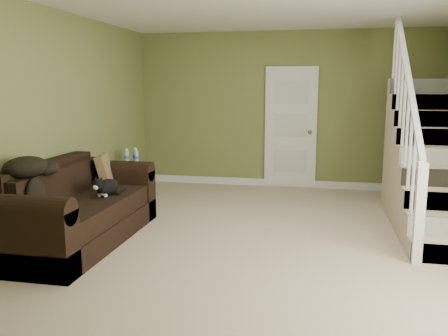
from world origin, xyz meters
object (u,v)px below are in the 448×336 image
at_px(cat, 107,187).
at_px(banana, 57,209).
at_px(side_table, 134,181).
at_px(sofa, 75,212).

bearing_deg(cat, banana, -93.04).
relative_size(cat, banana, 2.47).
bearing_deg(side_table, banana, -84.26).
bearing_deg(cat, sofa, -128.71).
relative_size(sofa, side_table, 2.88).
bearing_deg(side_table, sofa, -85.88).
bearing_deg(cat, side_table, 111.43).
bearing_deg(banana, side_table, 82.99).
height_order(sofa, banana, sofa).
distance_m(sofa, cat, 0.43).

